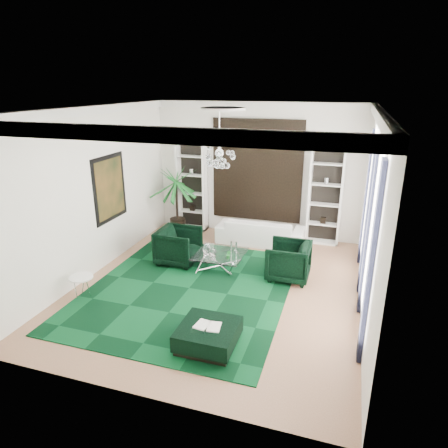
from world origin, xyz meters
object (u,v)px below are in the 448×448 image
(ottoman_side, at_px, (176,241))
(palm, at_px, (176,191))
(armchair_left, at_px, (179,246))
(ottoman_front, at_px, (208,336))
(coffee_table, at_px, (220,261))
(sofa, at_px, (261,231))
(side_table, at_px, (82,287))
(armchair_right, at_px, (288,261))

(ottoman_side, distance_m, palm, 1.66)
(armchair_left, distance_m, ottoman_side, 0.97)
(ottoman_front, bearing_deg, armchair_left, 121.91)
(armchair_left, bearing_deg, ottoman_side, 28.98)
(armchair_left, relative_size, coffee_table, 0.86)
(sofa, height_order, side_table, sofa)
(ottoman_front, bearing_deg, ottoman_side, 121.29)
(ottoman_front, distance_m, side_table, 3.15)
(ottoman_front, xyz_separation_m, side_table, (-3.06, 0.75, 0.04))
(palm, bearing_deg, sofa, -2.82)
(side_table, height_order, palm, palm)
(armchair_left, distance_m, side_table, 2.53)
(armchair_right, xyz_separation_m, side_table, (-3.94, -2.18, -0.20))
(armchair_left, distance_m, ottoman_front, 3.50)
(palm, bearing_deg, side_table, -93.76)
(coffee_table, height_order, ottoman_side, ottoman_side)
(sofa, distance_m, armchair_right, 2.22)
(sofa, xyz_separation_m, coffee_table, (-0.56, -1.91, -0.15))
(ottoman_side, relative_size, ottoman_front, 1.00)
(armchair_left, distance_m, armchair_right, 2.73)
(ottoman_front, bearing_deg, armchair_right, 73.19)
(sofa, distance_m, armchair_left, 2.51)
(sofa, distance_m, palm, 2.74)
(sofa, xyz_separation_m, armchair_left, (-1.65, -1.90, 0.10))
(side_table, bearing_deg, armchair_right, 28.96)
(sofa, distance_m, ottoman_front, 4.87)
(armchair_left, relative_size, ottoman_front, 1.01)
(sofa, bearing_deg, palm, -2.82)
(armchair_right, distance_m, ottoman_side, 3.31)
(sofa, relative_size, armchair_left, 2.45)
(armchair_left, distance_m, palm, 2.37)
(ottoman_front, distance_m, palm, 5.81)
(armchair_left, height_order, palm, palm)
(armchair_left, bearing_deg, coffee_table, -90.73)
(armchair_left, xyz_separation_m, armchair_right, (2.73, -0.03, -0.01))
(ottoman_side, relative_size, palm, 0.38)
(coffee_table, height_order, ottoman_front, coffee_table)
(armchair_right, relative_size, side_table, 1.97)
(armchair_left, height_order, ottoman_side, armchair_left)
(armchair_right, xyz_separation_m, ottoman_front, (-0.88, -2.93, -0.24))
(sofa, bearing_deg, armchair_right, 119.25)
(coffee_table, distance_m, ottoman_side, 1.75)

